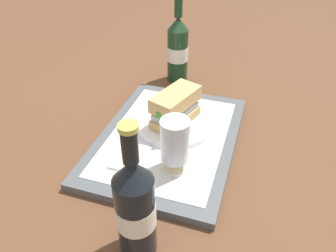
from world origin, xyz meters
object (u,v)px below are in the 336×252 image
Objects in this scene: sandwich at (175,108)px; second_bottle at (178,49)px; plate at (175,124)px; beer_glass at (175,144)px; beer_bottle at (135,208)px.

sandwich is 0.29m from second_bottle.
beer_glass is at bearing 16.14° from plate.
beer_bottle is 0.62m from second_bottle.
beer_bottle is at bearing 25.55° from sandwich.
plate is 0.30m from second_bottle.
second_bottle reaches higher than beer_glass.
plate is at bearing -163.86° from beer_glass.
second_bottle is at bearing -169.65° from beer_bottle.
second_bottle is at bearing -164.44° from plate.
beer_bottle reaches higher than plate.
sandwich is at bearing -163.10° from beer_glass.
beer_glass is at bearing 15.77° from second_bottle.
plate is 0.71× the size of beer_bottle.
beer_bottle is 1.00× the size of second_bottle.
sandwich is 0.54× the size of beer_bottle.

